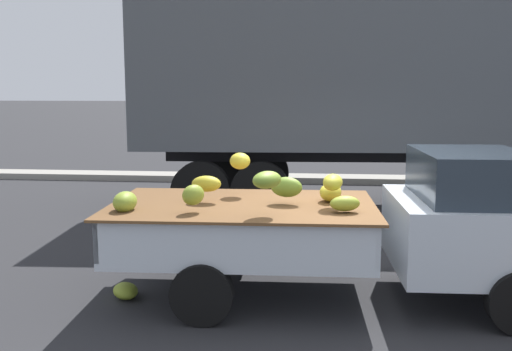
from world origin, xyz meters
TOP-DOWN VIEW (x-y plane):
  - ground at (0.00, 0.00)m, footprint 220.00×220.00m
  - curb_strip at (0.00, 8.20)m, footprint 80.00×0.80m
  - pickup_truck at (0.83, -0.12)m, footprint 5.32×2.04m
  - semi_trailer at (2.02, 5.07)m, footprint 12.12×3.21m
  - fallen_banana_bunch_near_tailgate at (-2.61, -0.41)m, footprint 0.43×0.47m

SIDE VIEW (x-z plane):
  - ground at x=0.00m, z-range 0.00..0.00m
  - curb_strip at x=0.00m, z-range 0.00..0.16m
  - fallen_banana_bunch_near_tailgate at x=-2.61m, z-range 0.00..0.17m
  - pickup_truck at x=0.83m, z-range 0.03..1.73m
  - semi_trailer at x=2.02m, z-range 0.57..4.52m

